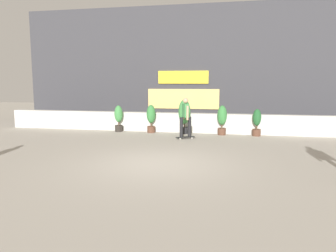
{
  "coord_description": "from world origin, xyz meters",
  "views": [
    {
      "loc": [
        2.1,
        -8.83,
        2.35
      ],
      "look_at": [
        0.0,
        1.5,
        0.9
      ],
      "focal_mm": 34.41,
      "sensor_mm": 36.0,
      "label": 1
    }
  ],
  "objects": [
    {
      "name": "planter_wall",
      "position": [
        0.0,
        6.0,
        0.45
      ],
      "size": [
        18.0,
        0.4,
        0.9
      ],
      "primitive_type": "cube",
      "color": "beige",
      "rests_on": "ground"
    },
    {
      "name": "potted_plant_3",
      "position": [
        1.63,
        5.55,
        0.73
      ],
      "size": [
        0.42,
        0.42,
        1.31
      ],
      "color": "brown",
      "rests_on": "ground"
    },
    {
      "name": "potted_plant_1",
      "position": [
        -1.63,
        5.55,
        0.72
      ],
      "size": [
        0.41,
        0.41,
        1.29
      ],
      "color": "brown",
      "rests_on": "ground"
    },
    {
      "name": "potted_plant_2",
      "position": [
        -0.06,
        5.55,
        0.91
      ],
      "size": [
        0.54,
        0.54,
        1.56
      ],
      "color": "black",
      "rests_on": "ground"
    },
    {
      "name": "potted_plant_0",
      "position": [
        -3.22,
        5.55,
        0.67
      ],
      "size": [
        0.39,
        0.39,
        1.24
      ],
      "color": "#2D2823",
      "rests_on": "ground"
    },
    {
      "name": "skater_by_wall_left",
      "position": [
        0.17,
        4.27,
        0.94
      ],
      "size": [
        0.8,
        0.55,
        1.7
      ],
      "color": "black",
      "rests_on": "ground"
    },
    {
      "name": "building_backdrop",
      "position": [
        -0.0,
        10.0,
        3.25
      ],
      "size": [
        20.0,
        2.08,
        6.5
      ],
      "color": "#38383D",
      "rests_on": "ground"
    },
    {
      "name": "potted_plant_4",
      "position": [
        3.12,
        5.55,
        0.62
      ],
      "size": [
        0.36,
        0.36,
        1.18
      ],
      "color": "brown",
      "rests_on": "ground"
    },
    {
      "name": "ground_plane",
      "position": [
        0.0,
        0.0,
        0.0
      ],
      "size": [
        48.0,
        48.0,
        0.0
      ],
      "primitive_type": "plane",
      "color": "#A8A093"
    }
  ]
}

